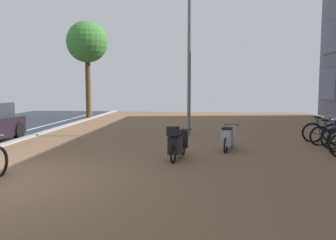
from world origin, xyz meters
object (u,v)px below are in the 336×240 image
object	(u,v)px
bicycle_rack_05	(330,136)
lamp_post	(189,45)
scooter_near	(177,144)
bicycle_rack_06	(323,133)
scooter_mid	(228,138)
street_tree	(87,43)

from	to	relation	value
bicycle_rack_05	lamp_post	size ratio (longest dim) A/B	0.20
scooter_near	lamp_post	xyz separation A→B (m)	(0.14, 4.94, 3.22)
bicycle_rack_05	bicycle_rack_06	size ratio (longest dim) A/B	0.95
scooter_near	bicycle_rack_06	bearing A→B (deg)	34.33
bicycle_rack_06	scooter_near	xyz separation A→B (m)	(-5.00, -3.41, 0.10)
bicycle_rack_06	lamp_post	xyz separation A→B (m)	(-4.85, 1.53, 3.32)
scooter_mid	lamp_post	world-z (taller)	lamp_post
lamp_post	scooter_mid	bearing A→B (deg)	-67.99
street_tree	bicycle_rack_06	bearing A→B (deg)	-34.73
scooter_near	street_tree	world-z (taller)	street_tree
bicycle_rack_05	lamp_post	bearing A→B (deg)	155.59
bicycle_rack_06	scooter_mid	distance (m)	3.95
bicycle_rack_05	street_tree	world-z (taller)	street_tree
lamp_post	bicycle_rack_06	bearing A→B (deg)	-17.46
bicycle_rack_05	scooter_mid	bearing A→B (deg)	-161.27
bicycle_rack_05	street_tree	xyz separation A→B (m)	(-11.16, 8.41, 4.21)
bicycle_rack_06	lamp_post	bearing A→B (deg)	162.54
bicycle_rack_05	lamp_post	xyz separation A→B (m)	(-4.85, 2.20, 3.33)
bicycle_rack_06	scooter_near	distance (m)	6.05
bicycle_rack_05	scooter_near	xyz separation A→B (m)	(-5.00, -2.74, 0.11)
bicycle_rack_05	lamp_post	distance (m)	6.29
bicycle_rack_06	scooter_near	bearing A→B (deg)	-145.67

